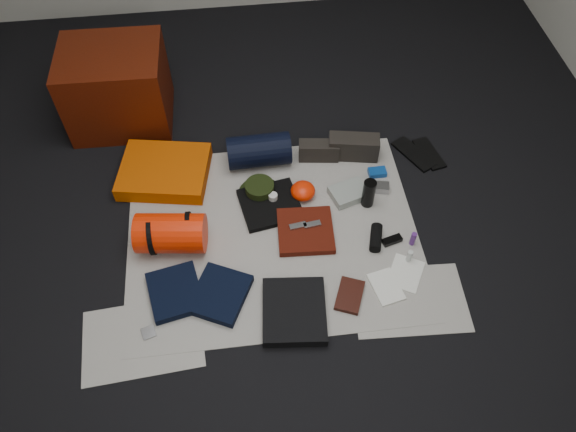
{
  "coord_description": "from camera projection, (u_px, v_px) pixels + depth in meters",
  "views": [
    {
      "loc": [
        -0.14,
        -1.8,
        2.56
      ],
      "look_at": [
        0.09,
        0.04,
        0.1
      ],
      "focal_mm": 35.0,
      "sensor_mm": 36.0,
      "label": 1
    }
  ],
  "objects": [
    {
      "name": "key_cluster",
      "position": [
        149.0,
        333.0,
        2.76
      ],
      "size": [
        0.08,
        0.08,
        0.01
      ],
      "primitive_type": "cube",
      "rotation": [
        0.0,
        0.0,
        0.3
      ],
      "color": "#A0A0A4",
      "rests_on": "newspaper_mat"
    },
    {
      "name": "red_shirt",
      "position": [
        305.0,
        231.0,
        3.11
      ],
      "size": [
        0.32,
        0.32,
        0.04
      ],
      "primitive_type": "cube",
      "rotation": [
        0.0,
        0.0,
        -0.06
      ],
      "color": "#4C1208",
      "rests_on": "newspaper_mat"
    },
    {
      "name": "toiletry_clear",
      "position": [
        409.0,
        256.0,
        2.98
      ],
      "size": [
        0.04,
        0.04,
        0.09
      ],
      "primitive_type": "cylinder",
      "rotation": [
        0.0,
        0.0,
        0.36
      ],
      "color": "beige",
      "rests_on": "newspaper_mat"
    },
    {
      "name": "sleeping_pad",
      "position": [
        165.0,
        171.0,
        3.34
      ],
      "size": [
        0.58,
        0.5,
        0.09
      ],
      "primitive_type": "cube",
      "rotation": [
        0.0,
        0.0,
        -0.18
      ],
      "color": "#C84A02",
      "rests_on": "newspaper_mat"
    },
    {
      "name": "trousers_charcoal",
      "position": [
        294.0,
        311.0,
        2.8
      ],
      "size": [
        0.35,
        0.39,
        0.06
      ],
      "primitive_type": "cube",
      "rotation": [
        0.0,
        0.0,
        -0.1
      ],
      "color": "black",
      "rests_on": "newspaper_mat"
    },
    {
      "name": "red_cabinet",
      "position": [
        117.0,
        87.0,
        3.49
      ],
      "size": [
        0.62,
        0.52,
        0.51
      ],
      "primitive_type": "cube",
      "rotation": [
        0.0,
        0.0,
        -0.02
      ],
      "color": "#491205",
      "rests_on": "floor"
    },
    {
      "name": "tape_roll",
      "position": [
        273.0,
        197.0,
        3.22
      ],
      "size": [
        0.05,
        0.05,
        0.04
      ],
      "primitive_type": "cylinder",
      "color": "beige",
      "rests_on": "black_tshirt"
    },
    {
      "name": "cyan_case",
      "position": [
        377.0,
        172.0,
        3.37
      ],
      "size": [
        0.11,
        0.07,
        0.03
      ],
      "primitive_type": "cube",
      "rotation": [
        0.0,
        0.0,
        0.02
      ],
      "color": "navy",
      "rests_on": "newspaper_mat"
    },
    {
      "name": "sack_strap_right",
      "position": [
        190.0,
        231.0,
        3.0
      ],
      "size": [
        0.03,
        0.22,
        0.22
      ],
      "primitive_type": "cylinder",
      "rotation": [
        0.0,
        1.57,
        0.0
      ],
      "color": "black",
      "rests_on": "newspaper_mat"
    },
    {
      "name": "black_tshirt",
      "position": [
        270.0,
        205.0,
        3.22
      ],
      "size": [
        0.38,
        0.36,
        0.03
      ],
      "primitive_type": "cube",
      "rotation": [
        0.0,
        0.0,
        0.18
      ],
      "color": "black",
      "rests_on": "newspaper_mat"
    },
    {
      "name": "navy_duffel",
      "position": [
        259.0,
        151.0,
        3.37
      ],
      "size": [
        0.38,
        0.21,
        0.2
      ],
      "primitive_type": "cylinder",
      "rotation": [
        0.0,
        1.57,
        0.03
      ],
      "color": "black",
      "rests_on": "newspaper_mat"
    },
    {
      "name": "orange_stuff_sack",
      "position": [
        303.0,
        191.0,
        3.25
      ],
      "size": [
        0.16,
        0.16,
        0.09
      ],
      "primitive_type": "ellipsoid",
      "rotation": [
        0.0,
        0.0,
        0.13
      ],
      "color": "red",
      "rests_on": "newspaper_mat"
    },
    {
      "name": "compact_camera",
      "position": [
        379.0,
        187.0,
        3.3
      ],
      "size": [
        0.12,
        0.09,
        0.04
      ],
      "primitive_type": "cube",
      "rotation": [
        0.0,
        0.0,
        -0.22
      ],
      "color": "#A0A0A4",
      "rests_on": "newspaper_mat"
    },
    {
      "name": "boonie_brim",
      "position": [
        260.0,
        193.0,
        3.29
      ],
      "size": [
        0.32,
        0.32,
        0.01
      ],
      "primitive_type": "cylinder",
      "rotation": [
        0.0,
        0.0,
        -0.3
      ],
      "color": "black",
      "rests_on": "newspaper_mat"
    },
    {
      "name": "toiletry_purple",
      "position": [
        413.0,
        239.0,
        3.05
      ],
      "size": [
        0.03,
        0.03,
        0.09
      ],
      "primitive_type": "cylinder",
      "rotation": [
        0.0,
        0.0,
        0.05
      ],
      "color": "#532578",
      "rests_on": "newspaper_mat"
    },
    {
      "name": "water_bottle",
      "position": [
        369.0,
        193.0,
        3.18
      ],
      "size": [
        0.08,
        0.08,
        0.18
      ],
      "primitive_type": "cylinder",
      "rotation": [
        0.0,
        0.0,
        0.12
      ],
      "color": "black",
      "rests_on": "newspaper_mat"
    },
    {
      "name": "flip_flop_right",
      "position": [
        429.0,
        154.0,
        3.49
      ],
      "size": [
        0.16,
        0.28,
        0.01
      ],
      "primitive_type": "cube",
      "rotation": [
        0.0,
        0.0,
        0.23
      ],
      "color": "black",
      "rests_on": "floor"
    },
    {
      "name": "newspaper_sheet_front_right",
      "position": [
        409.0,
        300.0,
        2.88
      ],
      "size": [
        0.6,
        0.43,
        0.0
      ],
      "primitive_type": "cube",
      "rotation": [
        0.0,
        0.0,
        -0.05
      ],
      "color": "beige",
      "rests_on": "floor"
    },
    {
      "name": "sunglasses",
      "position": [
        392.0,
        240.0,
        3.08
      ],
      "size": [
        0.12,
        0.07,
        0.03
      ],
      "primitive_type": "cube",
      "rotation": [
        0.0,
        0.0,
        0.27
      ],
      "color": "black",
      "rests_on": "newspaper_mat"
    },
    {
      "name": "map_printout",
      "position": [
        406.0,
        273.0,
        2.96
      ],
      "size": [
        0.24,
        0.26,
        0.01
      ],
      "primitive_type": "cube",
      "rotation": [
        0.0,
        0.0,
        -0.51
      ],
      "color": "silver",
      "rests_on": "newspaper_mat"
    },
    {
      "name": "speaker",
      "position": [
        376.0,
        238.0,
        3.07
      ],
      "size": [
        0.11,
        0.17,
        0.06
      ],
      "primitive_type": "cylinder",
      "rotation": [
        1.57,
        0.0,
        -0.29
      ],
      "color": "black",
      "rests_on": "newspaper_mat"
    },
    {
      "name": "sack_strap_left",
      "position": [
        152.0,
        235.0,
        2.98
      ],
      "size": [
        0.02,
        0.22,
        0.22
      ],
      "primitive_type": "cylinder",
      "rotation": [
        0.0,
        1.57,
        0.0
      ],
      "color": "black",
      "rests_on": "newspaper_mat"
    },
    {
      "name": "trousers_navy_a",
      "position": [
        175.0,
        292.0,
        2.87
      ],
      "size": [
        0.31,
        0.34,
        0.05
      ],
      "primitive_type": "cube",
      "rotation": [
        0.0,
        0.0,
        0.2
      ],
      "color": "black",
      "rests_on": "newspaper_mat"
    },
    {
      "name": "flip_flop_left",
      "position": [
        414.0,
        154.0,
        3.48
      ],
      "size": [
        0.24,
        0.31,
        0.02
      ],
      "primitive_type": "cube",
      "rotation": [
        0.0,
        0.0,
        0.5
      ],
      "color": "black",
      "rests_on": "floor"
    },
    {
      "name": "energy_bar_b",
      "position": [
        312.0,
        224.0,
        3.1
      ],
      "size": [
        0.1,
        0.05,
        0.01
      ],
      "primitive_type": "cube",
      "rotation": [
        0.0,
        0.0,
        0.14
      ],
      "color": "#A0A0A4",
      "rests_on": "red_shirt"
    },
    {
      "name": "map_booklet",
      "position": [
        386.0,
        287.0,
        2.91
      ],
      "size": [
        0.18,
        0.22,
        0.01
      ],
      "primitive_type": "cube",
      "rotation": [
        0.0,
        0.0,
        0.22
      ],
      "color": "silver",
      "rests_on": "newspaper_mat"
    },
    {
      "name": "energy_bar_a",
      "position": [
        298.0,
        226.0,
        3.09
      ],
      "size": [
        0.1,
        0.05,
        0.01
      ],
      "primitive_type": "cube",
      "rotation": [
        0.0,
        0.0,
        0.14
      ],
      "color": "#A0A0A4",
      "rests_on": "red_shirt"
    },
    {
      "name": "paperback_book",
      "position": [
        350.0,
        295.0,
        2.87
      ],
      "size": [
        0.19,
        0.23,
        0.03
      ],
      "primitive_type": "cube",
      "rotation": [
        0.0,
        0.0,
        -0.4
      ],
      "color": "black",
      "rests_on": "newspaper_mat"
    },
    {
      "name": "newspaper_mat",
      "position": [
        273.0,
        233.0,
        3.13
      ],
      "size": [
        1.6,
        1.3,
        0.01
      ],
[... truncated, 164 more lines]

